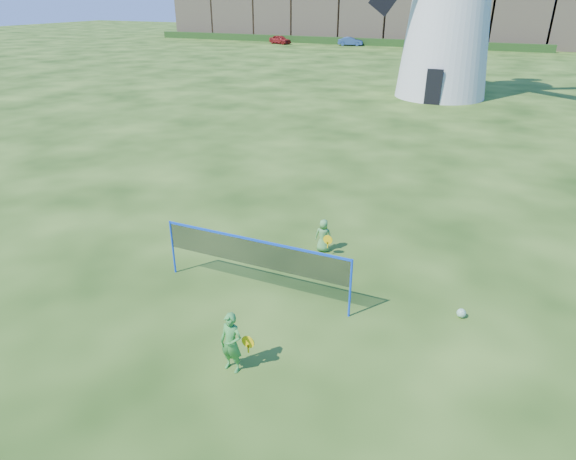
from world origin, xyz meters
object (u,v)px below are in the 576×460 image
(player_girl, at_px, (231,343))
(player_boy, at_px, (323,236))
(car_left, at_px, (280,40))
(car_right, at_px, (350,41))
(play_ball, at_px, (461,313))
(badminton_net, at_px, (254,254))

(player_girl, height_order, player_boy, player_girl)
(car_left, bearing_deg, car_right, -60.61)
(play_ball, bearing_deg, badminton_net, -167.90)
(car_right, bearing_deg, player_girl, -177.06)
(player_boy, distance_m, play_ball, 4.55)
(badminton_net, xyz_separation_m, car_right, (-18.19, 65.07, -0.54))
(play_ball, relative_size, car_left, 0.06)
(play_ball, bearing_deg, player_girl, -136.94)
(badminton_net, distance_m, player_girl, 2.91)
(badminton_net, relative_size, car_left, 1.36)
(player_girl, distance_m, car_left, 72.40)
(player_girl, bearing_deg, play_ball, 47.12)
(player_boy, xyz_separation_m, play_ball, (4.17, -1.79, -0.39))
(player_boy, xyz_separation_m, car_left, (-29.66, 60.42, 0.13))
(play_ball, relative_size, car_right, 0.06)
(player_boy, relative_size, play_ball, 4.58)
(player_boy, relative_size, car_right, 0.28)
(player_girl, height_order, play_ball, player_girl)
(play_ball, height_order, car_right, car_right)
(badminton_net, height_order, car_left, badminton_net)
(badminton_net, xyz_separation_m, player_boy, (0.78, 2.85, -0.64))
(badminton_net, relative_size, play_ball, 22.95)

